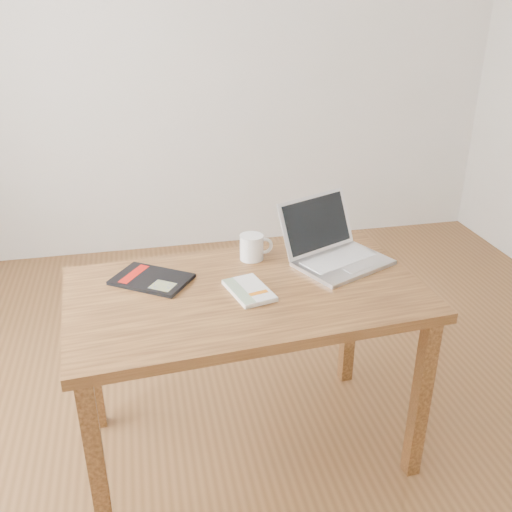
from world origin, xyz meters
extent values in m
plane|color=brown|center=(0.00, 0.00, 0.00)|extent=(4.00, 4.00, 0.00)
cube|color=silver|center=(0.00, 2.00, 1.35)|extent=(4.00, 0.04, 2.70)
cube|color=brown|center=(-0.19, -0.11, 0.73)|extent=(1.33, 0.82, 0.04)
cube|color=brown|center=(-0.75, -0.46, 0.35)|extent=(0.06, 0.06, 0.71)
cube|color=brown|center=(0.42, -0.37, 0.35)|extent=(0.06, 0.06, 0.71)
cube|color=brown|center=(-0.79, 0.16, 0.35)|extent=(0.06, 0.06, 0.71)
cube|color=brown|center=(0.37, 0.25, 0.35)|extent=(0.06, 0.06, 0.71)
cube|color=silver|center=(-0.18, -0.13, 0.76)|extent=(0.17, 0.23, 0.01)
cube|color=silver|center=(-0.18, -0.13, 0.76)|extent=(0.17, 0.23, 0.02)
cube|color=gray|center=(-0.22, -0.14, 0.77)|extent=(0.09, 0.21, 0.00)
cube|color=orange|center=(-0.16, -0.17, 0.77)|extent=(0.07, 0.04, 0.00)
cube|color=black|center=(-0.52, 0.03, 0.76)|extent=(0.33, 0.31, 0.01)
cube|color=#B2130C|center=(-0.58, 0.07, 0.76)|extent=(0.12, 0.15, 0.00)
cube|color=gray|center=(-0.48, -0.04, 0.76)|extent=(0.11, 0.10, 0.00)
cube|color=silver|center=(0.22, 0.00, 0.76)|extent=(0.42, 0.36, 0.02)
cube|color=silver|center=(0.21, 0.03, 0.77)|extent=(0.32, 0.24, 0.00)
cube|color=#BCBCC1|center=(0.25, -0.06, 0.77)|extent=(0.12, 0.09, 0.00)
cube|color=silver|center=(0.16, 0.15, 0.87)|extent=(0.36, 0.23, 0.22)
cube|color=black|center=(0.16, 0.15, 0.87)|extent=(0.32, 0.20, 0.19)
cylinder|color=white|center=(-0.12, 0.14, 0.80)|extent=(0.09, 0.09, 0.10)
cylinder|color=black|center=(-0.12, 0.14, 0.85)|extent=(0.08, 0.08, 0.01)
torus|color=white|center=(-0.06, 0.14, 0.80)|extent=(0.07, 0.02, 0.07)
camera|label=1|loc=(-0.54, -1.89, 1.75)|focal=40.00mm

